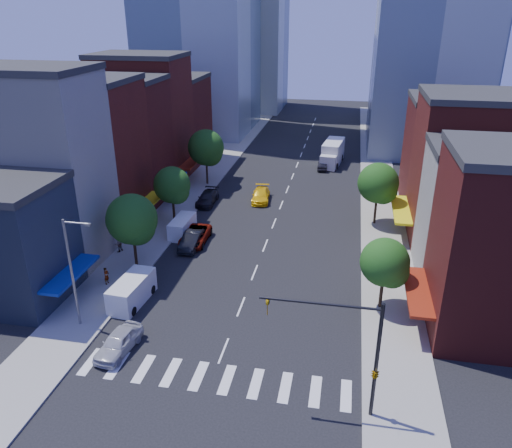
# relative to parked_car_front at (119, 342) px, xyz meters

# --- Properties ---
(ground) EXTENTS (220.00, 220.00, 0.00)m
(ground) POSITION_rel_parked_car_front_xyz_m (7.50, 1.49, -0.80)
(ground) COLOR black
(ground) RESTS_ON ground
(sidewalk_left) EXTENTS (5.00, 120.00, 0.15)m
(sidewalk_left) POSITION_rel_parked_car_front_xyz_m (-5.00, 41.49, -0.72)
(sidewalk_left) COLOR gray
(sidewalk_left) RESTS_ON ground
(sidewalk_right) EXTENTS (5.00, 120.00, 0.15)m
(sidewalk_right) POSITION_rel_parked_car_front_xyz_m (20.00, 41.49, -0.72)
(sidewalk_right) COLOR gray
(sidewalk_right) RESTS_ON ground
(crosswalk) EXTENTS (19.00, 3.00, 0.01)m
(crosswalk) POSITION_rel_parked_car_front_xyz_m (7.50, -1.51, -0.79)
(crosswalk) COLOR silver
(crosswalk) RESTS_ON ground
(bldg_left_1) EXTENTS (12.00, 8.00, 18.00)m
(bldg_left_1) POSITION_rel_parked_car_front_xyz_m (-13.50, 13.49, 8.20)
(bldg_left_1) COLOR beige
(bldg_left_1) RESTS_ON ground
(bldg_left_2) EXTENTS (12.00, 9.00, 16.00)m
(bldg_left_2) POSITION_rel_parked_car_front_xyz_m (-13.50, 21.99, 7.20)
(bldg_left_2) COLOR #5D1A16
(bldg_left_2) RESTS_ON ground
(bldg_left_3) EXTENTS (12.00, 8.00, 15.00)m
(bldg_left_3) POSITION_rel_parked_car_front_xyz_m (-13.50, 30.49, 6.70)
(bldg_left_3) COLOR #551715
(bldg_left_3) RESTS_ON ground
(bldg_left_4) EXTENTS (12.00, 9.00, 17.00)m
(bldg_left_4) POSITION_rel_parked_car_front_xyz_m (-13.50, 38.99, 7.70)
(bldg_left_4) COLOR #5D1A16
(bldg_left_4) RESTS_ON ground
(bldg_left_5) EXTENTS (12.00, 10.00, 13.00)m
(bldg_left_5) POSITION_rel_parked_car_front_xyz_m (-13.50, 48.49, 5.70)
(bldg_left_5) COLOR #551715
(bldg_left_5) RESTS_ON ground
(bldg_right_1) EXTENTS (12.00, 8.00, 12.00)m
(bldg_right_1) POSITION_rel_parked_car_front_xyz_m (28.50, 16.49, 5.20)
(bldg_right_1) COLOR beige
(bldg_right_1) RESTS_ON ground
(bldg_right_2) EXTENTS (12.00, 10.00, 15.00)m
(bldg_right_2) POSITION_rel_parked_car_front_xyz_m (28.50, 25.49, 6.70)
(bldg_right_2) COLOR #5D1A16
(bldg_right_2) RESTS_ON ground
(bldg_right_3) EXTENTS (12.00, 10.00, 13.00)m
(bldg_right_3) POSITION_rel_parked_car_front_xyz_m (28.50, 35.49, 5.70)
(bldg_right_3) COLOR #551715
(bldg_right_3) RESTS_ON ground
(traffic_signal) EXTENTS (7.24, 2.24, 8.00)m
(traffic_signal) POSITION_rel_parked_car_front_xyz_m (17.44, -3.01, 3.36)
(traffic_signal) COLOR black
(traffic_signal) RESTS_ON sidewalk_right
(streetlight) EXTENTS (2.25, 0.25, 9.00)m
(streetlight) POSITION_rel_parked_car_front_xyz_m (-4.31, 2.49, 4.48)
(streetlight) COLOR slate
(streetlight) RESTS_ON sidewalk_left
(tree_left_near) EXTENTS (4.80, 4.80, 7.30)m
(tree_left_near) POSITION_rel_parked_car_front_xyz_m (-3.85, 12.41, 4.07)
(tree_left_near) COLOR black
(tree_left_near) RESTS_ON sidewalk_left
(tree_left_mid) EXTENTS (4.20, 4.20, 6.65)m
(tree_left_mid) POSITION_rel_parked_car_front_xyz_m (-3.85, 23.41, 3.73)
(tree_left_mid) COLOR black
(tree_left_mid) RESTS_ON sidewalk_left
(tree_left_far) EXTENTS (5.00, 5.00, 7.75)m
(tree_left_far) POSITION_rel_parked_car_front_xyz_m (-3.85, 37.41, 4.40)
(tree_left_far) COLOR black
(tree_left_far) RESTS_ON sidewalk_left
(tree_right_near) EXTENTS (4.00, 4.00, 6.20)m
(tree_right_near) POSITION_rel_parked_car_front_xyz_m (19.15, 9.41, 3.39)
(tree_right_near) COLOR black
(tree_right_near) RESTS_ON sidewalk_right
(tree_right_far) EXTENTS (4.60, 4.60, 7.20)m
(tree_right_far) POSITION_rel_parked_car_front_xyz_m (19.15, 27.41, 4.07)
(tree_right_far) COLOR black
(tree_right_far) RESTS_ON sidewalk_right
(parked_car_front) EXTENTS (2.42, 4.88, 1.60)m
(parked_car_front) POSITION_rel_parked_car_front_xyz_m (0.00, 0.00, 0.00)
(parked_car_front) COLOR #B8B9BE
(parked_car_front) RESTS_ON ground
(parked_car_second) EXTENTS (1.71, 4.90, 1.62)m
(parked_car_second) POSITION_rel_parked_car_front_xyz_m (0.00, 17.68, 0.01)
(parked_car_second) COLOR black
(parked_car_second) RESTS_ON ground
(parked_car_third) EXTENTS (2.72, 5.67, 1.56)m
(parked_car_third) POSITION_rel_parked_car_front_xyz_m (0.00, 18.81, -0.02)
(parked_car_third) COLOR #999999
(parked_car_third) RESTS_ON ground
(parked_car_rear) EXTENTS (2.23, 5.31, 1.53)m
(parked_car_rear) POSITION_rel_parked_car_front_xyz_m (-1.90, 30.21, -0.03)
(parked_car_rear) COLOR black
(parked_car_rear) RESTS_ON ground
(cargo_van_near) EXTENTS (2.47, 5.36, 2.22)m
(cargo_van_near) POSITION_rel_parked_car_front_xyz_m (-1.75, 6.30, 0.30)
(cargo_van_near) COLOR silver
(cargo_van_near) RESTS_ON ground
(cargo_van_far) EXTENTS (1.96, 4.61, 1.94)m
(cargo_van_far) POSITION_rel_parked_car_front_xyz_m (-2.00, 20.40, 0.16)
(cargo_van_far) COLOR white
(cargo_van_far) RESTS_ON ground
(taxi) EXTENTS (2.67, 5.49, 1.54)m
(taxi) POSITION_rel_parked_car_front_xyz_m (4.66, 32.49, -0.03)
(taxi) COLOR yellow
(taxi) RESTS_ON ground
(traffic_car_oncoming) EXTENTS (1.45, 4.01, 1.31)m
(traffic_car_oncoming) POSITION_rel_parked_car_front_xyz_m (11.65, 47.84, -0.14)
(traffic_car_oncoming) COLOR black
(traffic_car_oncoming) RESTS_ON ground
(traffic_car_far) EXTENTS (1.80, 4.27, 1.44)m
(traffic_car_far) POSITION_rel_parked_car_front_xyz_m (12.56, 64.10, -0.08)
(traffic_car_far) COLOR #999999
(traffic_car_far) RESTS_ON ground
(box_truck) EXTENTS (3.56, 9.00, 3.53)m
(box_truck) POSITION_rel_parked_car_front_xyz_m (12.92, 51.29, 0.87)
(box_truck) COLOR silver
(box_truck) RESTS_ON ground
(pedestrian_near) EXTENTS (0.47, 0.64, 1.61)m
(pedestrian_near) POSITION_rel_parked_car_front_xyz_m (-5.22, 8.71, 0.16)
(pedestrian_near) COLOR #999999
(pedestrian_near) RESTS_ON sidewalk_left
(pedestrian_far) EXTENTS (0.93, 1.04, 1.75)m
(pedestrian_far) POSITION_rel_parked_car_front_xyz_m (-7.00, 14.98, 0.23)
(pedestrian_far) COLOR #999999
(pedestrian_far) RESTS_ON sidewalk_left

